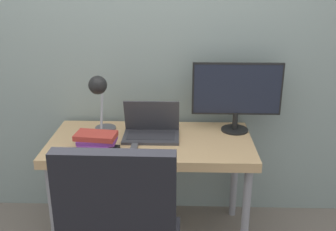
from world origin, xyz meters
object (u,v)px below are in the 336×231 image
at_px(monitor, 237,92).
at_px(desk_lamp, 99,94).
at_px(laptop, 151,130).
at_px(book_stack, 97,142).

bearing_deg(monitor, desk_lamp, -170.86).
height_order(laptop, desk_lamp, desk_lamp).
relative_size(laptop, monitor, 0.61).
bearing_deg(laptop, monitor, 12.67).
bearing_deg(monitor, book_stack, -158.14).
xyz_separation_m(monitor, book_stack, (-0.88, -0.35, -0.22)).
xyz_separation_m(laptop, book_stack, (-0.31, -0.23, 0.01)).
bearing_deg(laptop, book_stack, -144.27).
relative_size(monitor, desk_lamp, 1.41).
relative_size(laptop, desk_lamp, 0.86).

